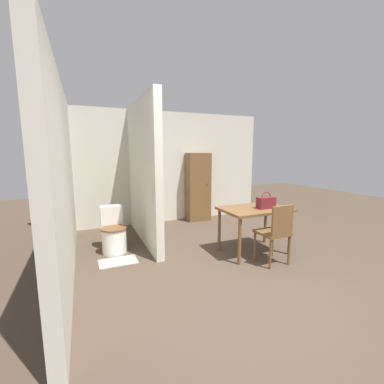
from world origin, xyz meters
The scene contains 10 objects.
ground_plane centered at (0.00, 0.00, 0.00)m, with size 16.00×16.00×0.00m, color #4C3D30.
wall_back centered at (0.00, 3.45, 1.25)m, with size 4.82×0.12×2.50m.
wall_left centered at (-1.97, 1.70, 1.25)m, with size 0.12×4.39×2.50m.
partition_wall centered at (-0.74, 2.32, 1.25)m, with size 0.12×2.15×2.50m.
dining_table centered at (0.74, 1.02, 0.64)m, with size 1.06×0.71×0.73m.
wooden_chair centered at (0.75, 0.53, 0.49)m, with size 0.41×0.41×0.89m.
toilet centered at (-1.33, 1.95, 0.30)m, with size 0.40×0.55×0.72m.
handbag centered at (0.89, 0.93, 0.83)m, with size 0.29×0.14×0.26m.
wooden_cabinet centered at (0.75, 3.20, 0.79)m, with size 0.53×0.37×1.58m.
bath_mat centered at (-1.33, 1.49, 0.01)m, with size 0.55×0.34×0.01m.
Camera 1 is at (-1.73, -2.23, 1.61)m, focal length 24.00 mm.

